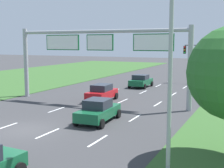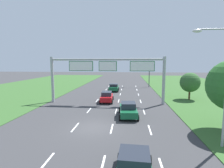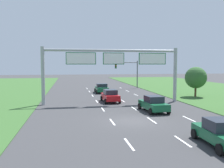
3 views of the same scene
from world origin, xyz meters
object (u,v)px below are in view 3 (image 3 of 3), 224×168
car_near_red (220,133)px  car_far_ahead (110,96)px  car_mid_lane (154,104)px  traffic_light_mast (128,69)px  sign_gantry (113,64)px  roadside_tree_mid (196,78)px  car_lead_silver (102,88)px

car_near_red → car_far_ahead: size_ratio=1.03×
car_mid_lane → traffic_light_mast: 25.58m
sign_gantry → car_near_red: bearing=-78.9°
traffic_light_mast → roadside_tree_mid: traffic_light_mast is taller
car_mid_lane → car_far_ahead: (-3.34, 7.24, 0.02)m
sign_gantry → traffic_light_mast: bearing=71.1°
car_lead_silver → roadside_tree_mid: roadside_tree_mid is taller
sign_gantry → car_mid_lane: bearing=-63.9°
traffic_light_mast → car_near_red: bearing=-94.8°
car_mid_lane → roadside_tree_mid: bearing=41.6°
car_lead_silver → car_far_ahead: (-0.25, -10.52, 0.02)m
car_near_red → sign_gantry: sign_gantry is taller
car_mid_lane → sign_gantry: (-3.11, 6.34, 4.17)m
sign_gantry → roadside_tree_mid: (13.22, 3.77, -2.08)m
car_mid_lane → car_far_ahead: car_mid_lane is taller
car_mid_lane → sign_gantry: sign_gantry is taller
car_lead_silver → roadside_tree_mid: 15.41m
car_near_red → car_lead_silver: size_ratio=1.06×
car_mid_lane → roadside_tree_mid: (10.11, 10.11, 2.09)m
car_far_ahead → traffic_light_mast: size_ratio=0.74×
car_lead_silver → traffic_light_mast: size_ratio=0.71×
traffic_light_mast → car_mid_lane: bearing=-97.5°
car_lead_silver → traffic_light_mast: 10.28m
car_lead_silver → traffic_light_mast: (6.43, 7.42, 3.06)m
car_near_red → car_far_ahead: car_far_ahead is taller
car_near_red → roadside_tree_mid: size_ratio=0.94×
car_mid_lane → car_near_red: bearing=-91.9°
sign_gantry → roadside_tree_mid: sign_gantry is taller
car_far_ahead → car_near_red: bearing=-81.1°
car_far_ahead → car_mid_lane: bearing=-67.6°
car_lead_silver → car_far_ahead: bearing=-91.4°
car_far_ahead → traffic_light_mast: (6.68, 17.93, 3.04)m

